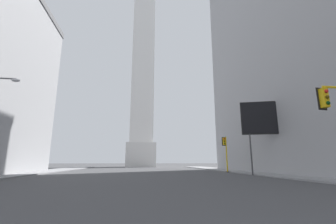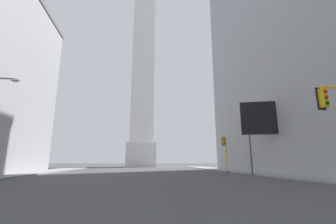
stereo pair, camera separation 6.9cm
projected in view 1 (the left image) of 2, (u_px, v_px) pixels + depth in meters
sidewalk_right at (275, 174)px, 26.44m from camera, size 5.00×80.44×0.15m
obelisk at (143, 63)px, 73.09m from camera, size 8.54×8.54×69.24m
traffic_light_mid_right at (225, 149)px, 34.16m from camera, size 0.77×0.51×5.29m
billboard_sign at (264, 119)px, 27.15m from camera, size 5.15×1.84×8.78m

